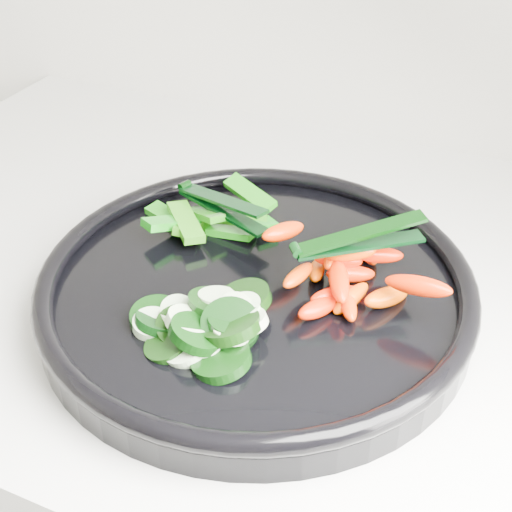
% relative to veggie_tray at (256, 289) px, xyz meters
% --- Properties ---
extents(veggie_tray, '(0.47, 0.47, 0.04)m').
position_rel_veggie_tray_xyz_m(veggie_tray, '(0.00, 0.00, 0.00)').
color(veggie_tray, black).
rests_on(veggie_tray, counter).
extents(cucumber_pile, '(0.13, 0.12, 0.04)m').
position_rel_veggie_tray_xyz_m(cucumber_pile, '(-0.01, -0.07, 0.01)').
color(cucumber_pile, black).
rests_on(cucumber_pile, veggie_tray).
extents(carrot_pile, '(0.17, 0.14, 0.05)m').
position_rel_veggie_tray_xyz_m(carrot_pile, '(0.07, 0.03, 0.02)').
color(carrot_pile, '#FF5900').
rests_on(carrot_pile, veggie_tray).
extents(pepper_pile, '(0.13, 0.13, 0.04)m').
position_rel_veggie_tray_xyz_m(pepper_pile, '(-0.08, 0.07, 0.01)').
color(pepper_pile, '#0B7410').
rests_on(pepper_pile, veggie_tray).
extents(tong_carrot, '(0.10, 0.08, 0.02)m').
position_rel_veggie_tray_xyz_m(tong_carrot, '(0.08, 0.03, 0.05)').
color(tong_carrot, black).
rests_on(tong_carrot, carrot_pile).
extents(tong_pepper, '(0.11, 0.06, 0.02)m').
position_rel_veggie_tray_xyz_m(tong_pepper, '(-0.07, 0.07, 0.03)').
color(tong_pepper, black).
rests_on(tong_pepper, pepper_pile).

